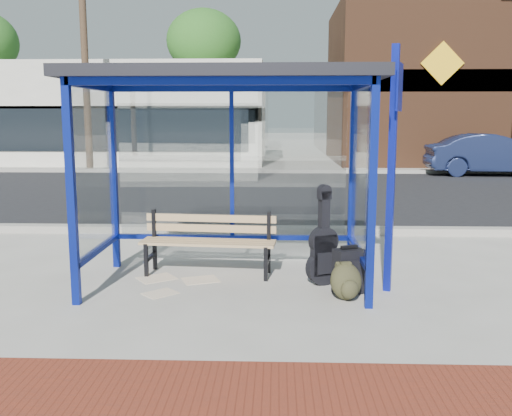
{
  "coord_description": "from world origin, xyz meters",
  "views": [
    {
      "loc": [
        0.56,
        -6.34,
        1.93
      ],
      "look_at": [
        0.32,
        0.2,
        0.87
      ],
      "focal_mm": 40.0,
      "sensor_mm": 36.0,
      "label": 1
    }
  ],
  "objects_px": {
    "suitcase": "(349,271)",
    "backpack": "(346,282)",
    "bench": "(209,239)",
    "guitar_bag": "(323,251)",
    "parked_car": "(491,155)"
  },
  "relations": [
    {
      "from": "suitcase",
      "to": "backpack",
      "type": "bearing_deg",
      "value": -125.7
    },
    {
      "from": "bench",
      "to": "guitar_bag",
      "type": "xyz_separation_m",
      "value": [
        1.37,
        -0.41,
        -0.04
      ]
    },
    {
      "from": "suitcase",
      "to": "parked_car",
      "type": "xyz_separation_m",
      "value": [
        6.22,
        12.84,
        0.43
      ]
    },
    {
      "from": "suitcase",
      "to": "backpack",
      "type": "xyz_separation_m",
      "value": [
        -0.05,
        -0.22,
        -0.06
      ]
    },
    {
      "from": "guitar_bag",
      "to": "suitcase",
      "type": "xyz_separation_m",
      "value": [
        0.25,
        -0.33,
        -0.15
      ]
    },
    {
      "from": "bench",
      "to": "suitcase",
      "type": "distance_m",
      "value": 1.79
    },
    {
      "from": "bench",
      "to": "parked_car",
      "type": "xyz_separation_m",
      "value": [
        7.84,
        12.1,
        0.24
      ]
    },
    {
      "from": "bench",
      "to": "backpack",
      "type": "bearing_deg",
      "value": -26.51
    },
    {
      "from": "bench",
      "to": "backpack",
      "type": "distance_m",
      "value": 1.86
    },
    {
      "from": "bench",
      "to": "parked_car",
      "type": "relative_size",
      "value": 0.4
    },
    {
      "from": "guitar_bag",
      "to": "backpack",
      "type": "height_order",
      "value": "guitar_bag"
    },
    {
      "from": "guitar_bag",
      "to": "backpack",
      "type": "bearing_deg",
      "value": -94.01
    },
    {
      "from": "bench",
      "to": "guitar_bag",
      "type": "relative_size",
      "value": 1.52
    },
    {
      "from": "parked_car",
      "to": "suitcase",
      "type": "bearing_deg",
      "value": 156.84
    },
    {
      "from": "backpack",
      "to": "parked_car",
      "type": "distance_m",
      "value": 14.49
    }
  ]
}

